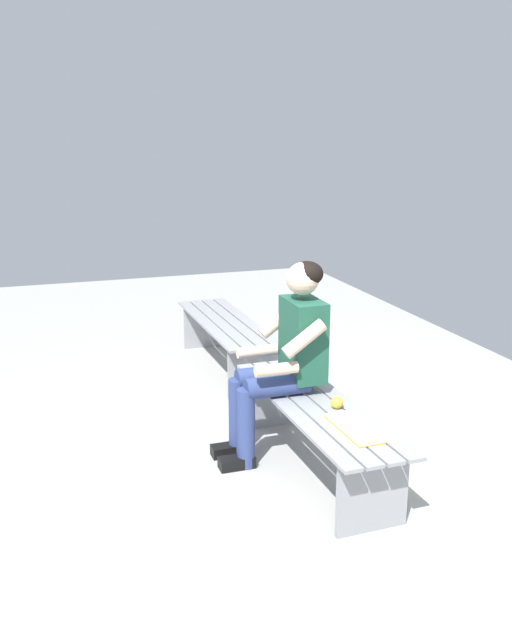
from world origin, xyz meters
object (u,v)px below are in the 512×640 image
at_px(book_open, 354,428).
at_px(apple, 337,403).
at_px(bench_far, 226,333).
at_px(person_seated, 285,353).
at_px(bench_near, 316,420).

bearing_deg(book_open, apple, -8.37).
height_order(bench_far, person_seated, person_seated).
xyz_separation_m(bench_near, person_seated, (0.27, 0.10, 0.35)).
distance_m(bench_near, bench_far, 1.92).
height_order(person_seated, apple, person_seated).
bearing_deg(person_seated, apple, -153.66).
xyz_separation_m(bench_near, apple, (-0.10, -0.08, 0.14)).
distance_m(bench_near, book_open, 0.43).
bearing_deg(person_seated, bench_far, -3.43).
distance_m(bench_far, person_seated, 1.70).
distance_m(person_seated, apple, 0.46).
relative_size(bench_near, bench_far, 1.02).
distance_m(bench_far, book_open, 2.33).
height_order(bench_far, book_open, book_open).
bearing_deg(bench_near, bench_far, -0.00).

